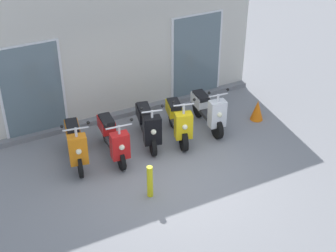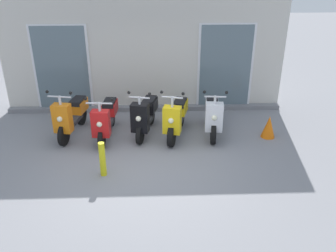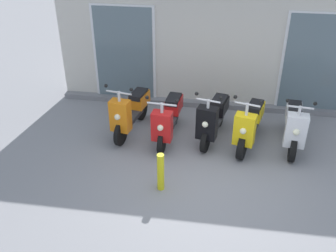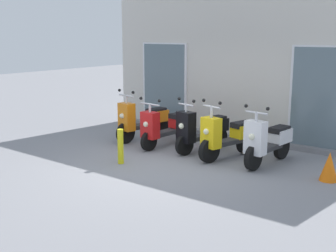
{
  "view_description": "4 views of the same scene",
  "coord_description": "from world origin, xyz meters",
  "px_view_note": "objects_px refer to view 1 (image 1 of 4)",
  "views": [
    {
      "loc": [
        -3.92,
        -7.25,
        6.32
      ],
      "look_at": [
        0.17,
        0.7,
        0.81
      ],
      "focal_mm": 52.85,
      "sensor_mm": 36.0,
      "label": 1
    },
    {
      "loc": [
        0.27,
        -6.21,
        3.89
      ],
      "look_at": [
        0.53,
        0.55,
        0.61
      ],
      "focal_mm": 38.46,
      "sensor_mm": 36.0,
      "label": 2
    },
    {
      "loc": [
        0.14,
        -5.38,
        4.3
      ],
      "look_at": [
        -0.75,
        0.55,
        0.74
      ],
      "focal_mm": 41.38,
      "sensor_mm": 36.0,
      "label": 3
    },
    {
      "loc": [
        5.03,
        -6.36,
        2.55
      ],
      "look_at": [
        -0.34,
        0.71,
        0.64
      ],
      "focal_mm": 46.42,
      "sensor_mm": 36.0,
      "label": 4
    }
  ],
  "objects_px": {
    "scooter_yellow": "(178,120)",
    "traffic_cone": "(257,110)",
    "curb_bollard": "(150,181)",
    "scooter_black": "(148,125)",
    "scooter_red": "(113,137)",
    "scooter_orange": "(76,143)",
    "scooter_white": "(208,110)"
  },
  "relations": [
    {
      "from": "scooter_white",
      "to": "traffic_cone",
      "type": "xyz_separation_m",
      "value": [
        1.27,
        -0.24,
        -0.22
      ]
    },
    {
      "from": "scooter_yellow",
      "to": "curb_bollard",
      "type": "height_order",
      "value": "scooter_yellow"
    },
    {
      "from": "scooter_yellow",
      "to": "scooter_orange",
      "type": "bearing_deg",
      "value": 177.04
    },
    {
      "from": "scooter_yellow",
      "to": "scooter_white",
      "type": "height_order",
      "value": "scooter_yellow"
    },
    {
      "from": "scooter_orange",
      "to": "scooter_black",
      "type": "height_order",
      "value": "scooter_orange"
    },
    {
      "from": "curb_bollard",
      "to": "scooter_white",
      "type": "bearing_deg",
      "value": 35.8
    },
    {
      "from": "scooter_yellow",
      "to": "traffic_cone",
      "type": "distance_m",
      "value": 2.14
    },
    {
      "from": "scooter_orange",
      "to": "curb_bollard",
      "type": "height_order",
      "value": "scooter_orange"
    },
    {
      "from": "scooter_yellow",
      "to": "scooter_white",
      "type": "distance_m",
      "value": 0.86
    },
    {
      "from": "traffic_cone",
      "to": "scooter_red",
      "type": "bearing_deg",
      "value": 177.38
    },
    {
      "from": "curb_bollard",
      "to": "traffic_cone",
      "type": "bearing_deg",
      "value": 21.87
    },
    {
      "from": "traffic_cone",
      "to": "curb_bollard",
      "type": "relative_size",
      "value": 0.74
    },
    {
      "from": "scooter_yellow",
      "to": "traffic_cone",
      "type": "xyz_separation_m",
      "value": [
        2.13,
        -0.16,
        -0.21
      ]
    },
    {
      "from": "scooter_red",
      "to": "scooter_orange",
      "type": "bearing_deg",
      "value": 171.76
    },
    {
      "from": "scooter_black",
      "to": "scooter_white",
      "type": "relative_size",
      "value": 0.95
    },
    {
      "from": "scooter_white",
      "to": "traffic_cone",
      "type": "relative_size",
      "value": 3.01
    },
    {
      "from": "scooter_yellow",
      "to": "curb_bollard",
      "type": "bearing_deg",
      "value": -132.79
    },
    {
      "from": "scooter_white",
      "to": "traffic_cone",
      "type": "distance_m",
      "value": 1.32
    },
    {
      "from": "scooter_red",
      "to": "traffic_cone",
      "type": "xyz_separation_m",
      "value": [
        3.74,
        -0.17,
        -0.21
      ]
    },
    {
      "from": "scooter_yellow",
      "to": "scooter_white",
      "type": "bearing_deg",
      "value": 5.16
    },
    {
      "from": "scooter_yellow",
      "to": "curb_bollard",
      "type": "distance_m",
      "value": 2.21
    },
    {
      "from": "scooter_orange",
      "to": "scooter_red",
      "type": "distance_m",
      "value": 0.82
    },
    {
      "from": "scooter_black",
      "to": "scooter_yellow",
      "type": "relative_size",
      "value": 0.96
    },
    {
      "from": "traffic_cone",
      "to": "scooter_black",
      "type": "bearing_deg",
      "value": 174.49
    },
    {
      "from": "scooter_black",
      "to": "traffic_cone",
      "type": "xyz_separation_m",
      "value": [
        2.85,
        -0.27,
        -0.23
      ]
    },
    {
      "from": "scooter_orange",
      "to": "scooter_yellow",
      "type": "relative_size",
      "value": 1.02
    },
    {
      "from": "scooter_black",
      "to": "scooter_white",
      "type": "distance_m",
      "value": 1.57
    },
    {
      "from": "scooter_yellow",
      "to": "traffic_cone",
      "type": "bearing_deg",
      "value": -4.37
    },
    {
      "from": "scooter_orange",
      "to": "scooter_black",
      "type": "distance_m",
      "value": 1.7
    },
    {
      "from": "scooter_red",
      "to": "scooter_black",
      "type": "bearing_deg",
      "value": 6.61
    },
    {
      "from": "scooter_orange",
      "to": "scooter_yellow",
      "type": "bearing_deg",
      "value": -2.96
    },
    {
      "from": "scooter_red",
      "to": "traffic_cone",
      "type": "distance_m",
      "value": 3.75
    }
  ]
}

